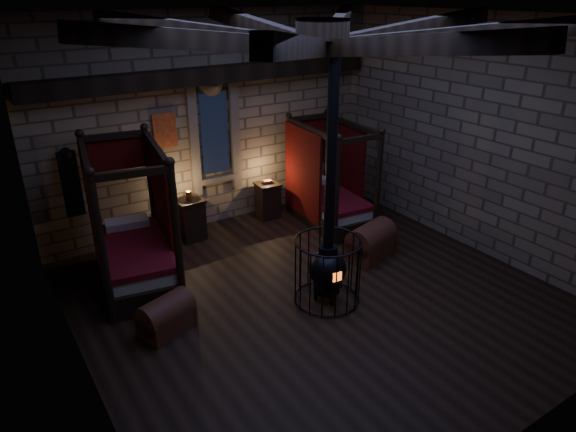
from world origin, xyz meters
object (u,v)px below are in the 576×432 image
trunk_left (166,316)px  stove (327,265)px  trunk_right (371,242)px  bed_left (134,249)px  bed_right (328,198)px

trunk_left → stove: bearing=-33.3°
trunk_left → trunk_right: size_ratio=0.86×
trunk_right → trunk_left: bearing=166.4°
bed_left → stove: size_ratio=0.58×
bed_left → trunk_right: size_ratio=2.34×
bed_left → bed_right: (4.15, 0.12, -0.05)m
bed_right → trunk_left: 4.62m
bed_left → trunk_left: size_ratio=2.73×
trunk_left → stove: 2.50m
bed_left → trunk_left: 1.70m
trunk_right → bed_left: bearing=142.9°
trunk_left → stove: stove is taller
bed_right → stove: 3.06m
bed_right → trunk_left: size_ratio=2.41×
bed_left → bed_right: bearing=11.4°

